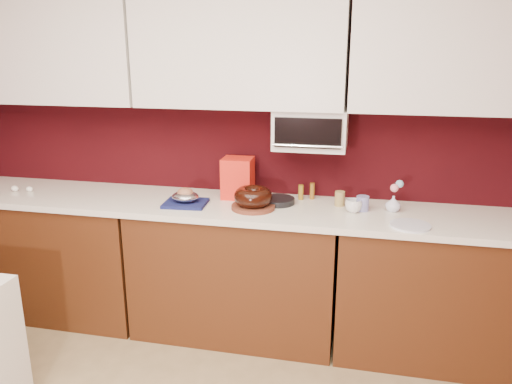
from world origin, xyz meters
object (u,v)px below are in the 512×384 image
object	(u,v)px
foil_ham_nest	(185,197)
blue_jar	(363,203)
toaster_oven	(311,129)
bundt_cake	(253,197)
pandoro_box	(238,178)
flower_vase	(393,203)
coffee_mug	(354,205)

from	to	relation	value
foil_ham_nest	blue_jar	xyz separation A→B (m)	(1.10, 0.12, -0.01)
toaster_oven	bundt_cake	bearing A→B (deg)	-143.89
pandoro_box	flower_vase	size ratio (longest dim) A/B	2.42
coffee_mug	pandoro_box	bearing A→B (deg)	168.66
toaster_oven	pandoro_box	size ratio (longest dim) A/B	1.68
pandoro_box	flower_vase	xyz separation A→B (m)	(1.00, -0.08, -0.08)
coffee_mug	flower_vase	xyz separation A→B (m)	(0.24, 0.07, 0.01)
coffee_mug	blue_jar	world-z (taller)	coffee_mug
foil_ham_nest	bundt_cake	bearing A→B (deg)	1.43
bundt_cake	foil_ham_nest	world-z (taller)	bundt_cake
foil_ham_nest	blue_jar	distance (m)	1.11
blue_jar	coffee_mug	bearing A→B (deg)	-139.38
toaster_oven	flower_vase	size ratio (longest dim) A/B	4.06
coffee_mug	toaster_oven	bearing A→B (deg)	150.80
toaster_oven	bundt_cake	distance (m)	0.56
bundt_cake	coffee_mug	bearing A→B (deg)	6.41
flower_vase	blue_jar	bearing A→B (deg)	-172.16
coffee_mug	blue_jar	distance (m)	0.07
flower_vase	bundt_cake	bearing A→B (deg)	-170.67
coffee_mug	flower_vase	distance (m)	0.25
bundt_cake	blue_jar	size ratio (longest dim) A/B	2.60
foil_ham_nest	toaster_oven	bearing A→B (deg)	17.77
flower_vase	foil_ham_nest	bearing A→B (deg)	-173.35
pandoro_box	coffee_mug	bearing A→B (deg)	-12.75
bundt_cake	pandoro_box	distance (m)	0.28
toaster_oven	bundt_cake	xyz separation A→B (m)	(-0.32, -0.23, -0.39)
pandoro_box	foil_ham_nest	bearing A→B (deg)	-142.20
pandoro_box	blue_jar	world-z (taller)	pandoro_box
toaster_oven	pandoro_box	distance (m)	0.58
bundt_cake	pandoro_box	world-z (taller)	pandoro_box
coffee_mug	flower_vase	world-z (taller)	flower_vase
bundt_cake	flower_vase	size ratio (longest dim) A/B	2.14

